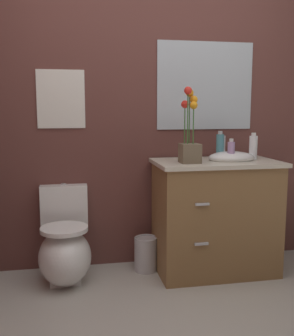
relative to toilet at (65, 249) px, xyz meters
The scene contains 10 objects.
wall_back 1.39m from the toilet, 18.13° to the left, with size 4.31×0.05×2.50m, color brown.
toilet is the anchor object (origin of this frame).
vanity_cabinet 1.17m from the toilet, ahead, with size 0.94×0.56×1.05m.
flower_vase 1.22m from the toilet, ahead, with size 0.14×0.14×0.55m.
soap_bottle 1.41m from the toilet, ahead, with size 0.06×0.06×0.22m.
lotion_bottle 1.64m from the toilet, ahead, with size 0.06×0.06×0.21m.
hand_wash_bottle 1.43m from the toilet, ahead, with size 0.05×0.05×0.17m.
trash_bin 0.63m from the toilet, ahead, with size 0.18×0.18×0.27m.
wall_poster 1.13m from the toilet, 90.00° to the left, with size 0.36×0.01×0.44m, color silver.
wall_mirror 1.69m from the toilet, 13.10° to the left, with size 0.80×0.01×0.70m, color #B2BCC6.
Camera 1 is at (-0.66, -1.70, 1.26)m, focal length 43.03 mm.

